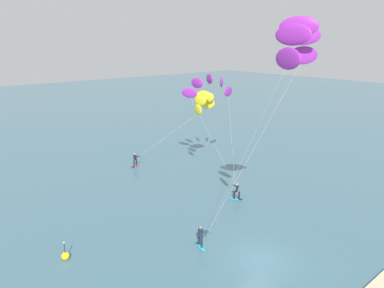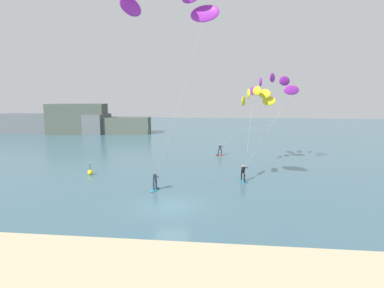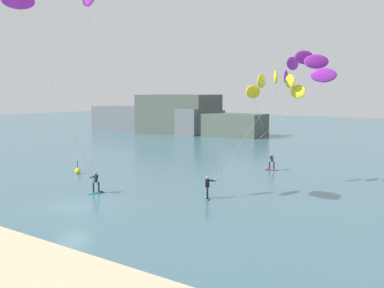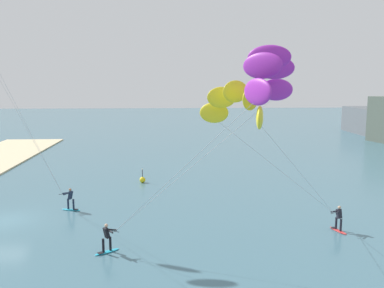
{
  "view_description": "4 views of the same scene",
  "coord_description": "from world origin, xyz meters",
  "px_view_note": "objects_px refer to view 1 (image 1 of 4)",
  "views": [
    {
      "loc": [
        -17.24,
        -13.16,
        14.52
      ],
      "look_at": [
        5.18,
        13.73,
        4.33
      ],
      "focal_mm": 32.92,
      "sensor_mm": 36.0,
      "label": 1
    },
    {
      "loc": [
        3.99,
        -21.85,
        7.91
      ],
      "look_at": [
        0.62,
        8.52,
        3.55
      ],
      "focal_mm": 28.54,
      "sensor_mm": 36.0,
      "label": 2
    },
    {
      "loc": [
        26.65,
        -20.72,
        7.99
      ],
      "look_at": [
        1.63,
        11.14,
        3.49
      ],
      "focal_mm": 45.54,
      "sensor_mm": 36.0,
      "label": 3
    },
    {
      "loc": [
        28.05,
        11.28,
        9.54
      ],
      "look_at": [
        -0.74,
        12.89,
        5.15
      ],
      "focal_mm": 38.74,
      "sensor_mm": 36.0,
      "label": 4
    }
  ],
  "objects_px": {
    "kitesurfer_mid_water": "(210,89)",
    "marker_buoy": "(65,256)",
    "kitesurfer_far_out": "(200,104)",
    "kitesurfer_nearshore": "(293,51)"
  },
  "relations": [
    {
      "from": "kitesurfer_mid_water",
      "to": "marker_buoy",
      "type": "height_order",
      "value": "kitesurfer_mid_water"
    },
    {
      "from": "kitesurfer_mid_water",
      "to": "kitesurfer_far_out",
      "type": "height_order",
      "value": "kitesurfer_mid_water"
    },
    {
      "from": "kitesurfer_mid_water",
      "to": "kitesurfer_far_out",
      "type": "bearing_deg",
      "value": -164.31
    },
    {
      "from": "kitesurfer_mid_water",
      "to": "kitesurfer_far_out",
      "type": "relative_size",
      "value": 1.16
    },
    {
      "from": "kitesurfer_nearshore",
      "to": "marker_buoy",
      "type": "bearing_deg",
      "value": 136.83
    },
    {
      "from": "kitesurfer_far_out",
      "to": "marker_buoy",
      "type": "bearing_deg",
      "value": -160.67
    },
    {
      "from": "kitesurfer_nearshore",
      "to": "kitesurfer_far_out",
      "type": "relative_size",
      "value": 1.66
    },
    {
      "from": "kitesurfer_far_out",
      "to": "kitesurfer_nearshore",
      "type": "bearing_deg",
      "value": -114.01
    },
    {
      "from": "kitesurfer_far_out",
      "to": "marker_buoy",
      "type": "relative_size",
      "value": 6.94
    },
    {
      "from": "kitesurfer_mid_water",
      "to": "marker_buoy",
      "type": "bearing_deg",
      "value": -161.03
    }
  ]
}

